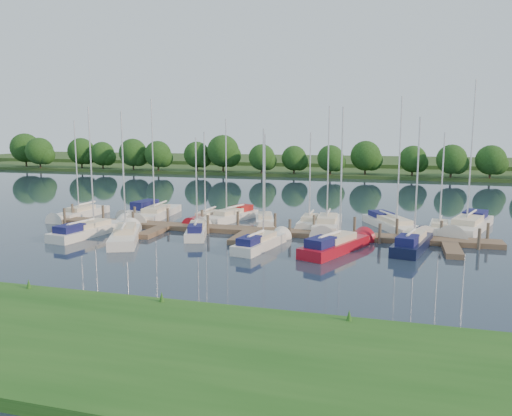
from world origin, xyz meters
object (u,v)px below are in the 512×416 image
(sailboat_n_0, at_px, (81,214))
(dock, at_px, (250,232))
(sailboat_s_2, at_px, (197,232))
(motorboat, at_px, (144,212))
(sailboat_n_5, at_px, (265,221))

(sailboat_n_0, bearing_deg, dock, 171.23)
(dock, bearing_deg, sailboat_s_2, -157.69)
(sailboat_n_0, height_order, sailboat_s_2, sailboat_n_0)
(dock, relative_size, sailboat_n_0, 3.92)
(motorboat, relative_size, sailboat_n_5, 0.74)
(sailboat_n_0, bearing_deg, motorboat, -152.44)
(motorboat, distance_m, sailboat_s_2, 12.32)
(sailboat_n_0, relative_size, sailboat_s_2, 1.18)
(motorboat, relative_size, sailboat_s_2, 0.75)
(dock, height_order, sailboat_n_5, sailboat_n_5)
(dock, xyz_separation_m, motorboat, (-13.51, 6.33, 0.18))
(motorboat, xyz_separation_m, sailboat_n_5, (13.49, -1.35, -0.11))
(sailboat_n_5, xyz_separation_m, sailboat_s_2, (-4.16, -6.69, 0.06))
(sailboat_n_0, distance_m, sailboat_s_2, 15.93)
(dock, distance_m, sailboat_n_0, 19.53)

